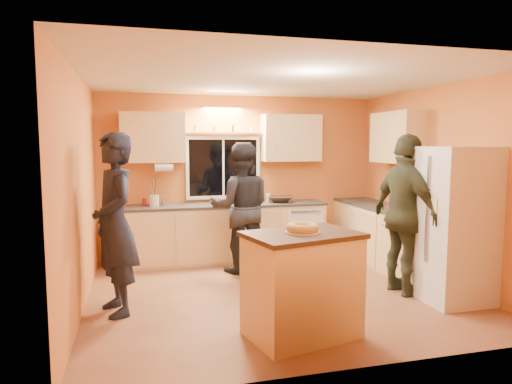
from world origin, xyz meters
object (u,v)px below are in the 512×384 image
object	(u,v)px
person_left	(115,224)
person_right	(406,215)
refrigerator	(455,225)
island	(302,284)
person_center	(241,208)

from	to	relation	value
person_left	person_right	distance (m)	3.39
refrigerator	island	bearing A→B (deg)	-166.76
refrigerator	person_left	world-z (taller)	person_left
island	refrigerator	bearing A→B (deg)	-0.09
person_center	person_right	size ratio (longest dim) A/B	0.95
person_center	person_left	bearing A→B (deg)	47.01
refrigerator	person_right	distance (m)	0.56
person_center	person_right	bearing A→B (deg)	150.14
refrigerator	island	world-z (taller)	refrigerator
refrigerator	island	size ratio (longest dim) A/B	1.54
person_left	person_center	bearing A→B (deg)	108.29
person_right	person_center	bearing A→B (deg)	45.24
refrigerator	person_right	size ratio (longest dim) A/B	0.92
island	person_left	distance (m)	2.09
person_left	person_center	distance (m)	2.08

